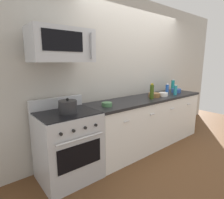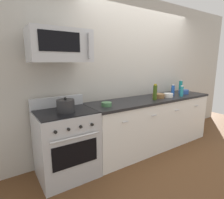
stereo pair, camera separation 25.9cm
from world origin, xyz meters
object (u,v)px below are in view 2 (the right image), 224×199
object	(u,v)px
range_oven	(66,143)
bowl_green_glaze	(106,104)
bottle_dish_soap	(182,91)
bottle_soda_blue	(173,90)
bowl_blue_mixing	(184,92)
bottle_sparkling_teal	(181,86)
bottle_olive_oil	(155,92)
microwave	(60,46)
bowl_wooden_salad	(158,96)
bowl_white_ceramic	(168,95)
stockpot	(66,106)

from	to	relation	value
range_oven	bowl_green_glaze	xyz separation A→B (m)	(0.61, -0.07, 0.48)
bottle_dish_soap	bowl_green_glaze	world-z (taller)	bottle_dish_soap
bottle_soda_blue	bowl_green_glaze	xyz separation A→B (m)	(-1.48, -0.00, -0.07)
range_oven	bowl_blue_mixing	size ratio (longest dim) A/B	5.48
range_oven	bottle_sparkling_teal	bearing A→B (deg)	2.59
bottle_dish_soap	bottle_olive_oil	size ratio (longest dim) A/B	0.75
bottle_dish_soap	bowl_green_glaze	bearing A→B (deg)	175.91
bottle_sparkling_teal	bowl_blue_mixing	xyz separation A→B (m)	(-0.08, -0.14, -0.08)
microwave	bowl_wooden_salad	bearing A→B (deg)	-3.05
bottle_soda_blue	bowl_white_ceramic	xyz separation A→B (m)	(-0.17, -0.04, -0.07)
bottle_soda_blue	bottle_olive_oil	bearing A→B (deg)	-171.85
microwave	bowl_white_ceramic	xyz separation A→B (m)	(1.92, -0.15, -0.79)
bowl_wooden_salad	bowl_blue_mixing	bearing A→B (deg)	1.79
bottle_soda_blue	bowl_wooden_salad	xyz separation A→B (m)	(-0.37, 0.02, -0.07)
bottle_dish_soap	bowl_white_ceramic	size ratio (longest dim) A/B	1.21
bowl_white_ceramic	stockpot	distance (m)	1.92
range_oven	bottle_dish_soap	bearing A→B (deg)	-4.73
bottle_dish_soap	bowl_white_ceramic	bearing A→B (deg)	163.59
bowl_wooden_salad	bowl_green_glaze	world-z (taller)	bowl_wooden_salad
bottle_olive_oil	bowl_green_glaze	bearing A→B (deg)	175.24
stockpot	bottle_soda_blue	bearing A→B (deg)	-0.27
bottle_sparkling_teal	bottle_olive_oil	bearing A→B (deg)	-165.94
bottle_soda_blue	bowl_blue_mixing	world-z (taller)	bottle_soda_blue
bottle_soda_blue	bowl_wooden_salad	bearing A→B (deg)	177.46
range_oven	bottle_soda_blue	xyz separation A→B (m)	(2.09, -0.06, 0.56)
bowl_blue_mixing	bottle_sparkling_teal	bearing A→B (deg)	60.27
bowl_white_ceramic	bottle_soda_blue	bearing A→B (deg)	12.75
bottle_soda_blue	bowl_white_ceramic	distance (m)	0.19
bottle_sparkling_teal	bowl_white_ceramic	size ratio (longest dim) A/B	1.59
bottle_dish_soap	bowl_wooden_salad	size ratio (longest dim) A/B	0.96
range_oven	bowl_white_ceramic	bearing A→B (deg)	-3.02
bottle_olive_oil	stockpot	size ratio (longest dim) A/B	1.19
bottle_sparkling_teal	microwave	bearing A→B (deg)	-178.41
bowl_blue_mixing	stockpot	xyz separation A→B (m)	(-2.49, -0.03, 0.04)
range_oven	bottle_dish_soap	size ratio (longest dim) A/B	5.24
bottle_soda_blue	bottle_sparkling_teal	world-z (taller)	bottle_sparkling_teal
bottle_dish_soap	bowl_white_ceramic	xyz separation A→B (m)	(-0.27, 0.08, -0.06)
bowl_green_glaze	range_oven	bearing A→B (deg)	173.61
range_oven	bowl_green_glaze	distance (m)	0.78
bottle_olive_oil	bottle_soda_blue	bearing A→B (deg)	8.15
microwave	bottle_soda_blue	world-z (taller)	microwave
bottle_dish_soap	bowl_wooden_salad	distance (m)	0.50
microwave	stockpot	distance (m)	0.75
bottle_dish_soap	bottle_sparkling_teal	xyz separation A→B (m)	(0.37, 0.30, 0.03)
bottle_olive_oil	bowl_wooden_salad	world-z (taller)	bottle_olive_oil
bowl_wooden_salad	bowl_green_glaze	distance (m)	1.11
bottle_olive_oil	bowl_wooden_salad	size ratio (longest dim) A/B	1.28
bowl_blue_mixing	bowl_wooden_salad	size ratio (longest dim) A/B	0.91
range_oven	bowl_green_glaze	size ratio (longest dim) A/B	7.02
bottle_sparkling_teal	bowl_blue_mixing	world-z (taller)	bottle_sparkling_teal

